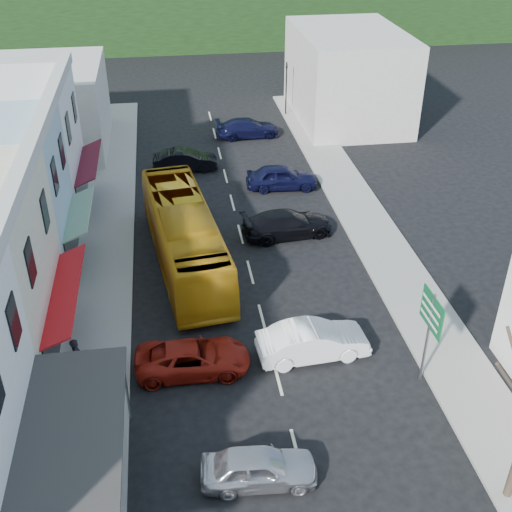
{
  "coord_description": "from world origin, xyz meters",
  "views": [
    {
      "loc": [
        -3.8,
        -19.5,
        18.13
      ],
      "look_at": [
        0.0,
        6.0,
        2.2
      ],
      "focal_mm": 45.0,
      "sensor_mm": 36.0,
      "label": 1
    }
  ],
  "objects": [
    {
      "name": "car_navy_mid",
      "position": [
        3.41,
        17.61,
        0.7
      ],
      "size": [
        4.51,
        2.1,
        1.4
      ],
      "primitive_type": "imported",
      "rotation": [
        0.0,
        0.0,
        1.5
      ],
      "color": "black",
      "rests_on": "ground"
    },
    {
      "name": "car_black_far",
      "position": [
        -2.61,
        21.4,
        0.7
      ],
      "size": [
        4.45,
        1.92,
        1.4
      ],
      "primitive_type": "imported",
      "rotation": [
        0.0,
        0.0,
        1.54
      ],
      "color": "black",
      "rests_on": "ground"
    },
    {
      "name": "sidewalk_left",
      "position": [
        -7.5,
        10.0,
        0.07
      ],
      "size": [
        3.0,
        52.0,
        0.15
      ],
      "primitive_type": "cube",
      "color": "gray",
      "rests_on": "ground"
    },
    {
      "name": "car_white",
      "position": [
        1.71,
        1.1,
        0.7
      ],
      "size": [
        4.52,
        2.11,
        1.4
      ],
      "primitive_type": "imported",
      "rotation": [
        0.0,
        0.0,
        1.64
      ],
      "color": "white",
      "rests_on": "ground"
    },
    {
      "name": "bus",
      "position": [
        -3.24,
        9.32,
        1.55
      ],
      "size": [
        3.9,
        11.82,
        3.1
      ],
      "primitive_type": "imported",
      "rotation": [
        0.0,
        0.0,
        0.12
      ],
      "color": "orange",
      "rests_on": "ground"
    },
    {
      "name": "ground",
      "position": [
        0.0,
        0.0,
        0.0
      ],
      "size": [
        120.0,
        120.0,
        0.0
      ],
      "primitive_type": "plane",
      "color": "black",
      "rests_on": "ground"
    },
    {
      "name": "traffic_signal",
      "position": [
        6.26,
        31.27,
        2.21
      ],
      "size": [
        0.47,
        0.9,
        4.41
      ],
      "primitive_type": null,
      "rotation": [
        0.0,
        0.0,
        3.13
      ],
      "color": "black",
      "rests_on": "ground"
    },
    {
      "name": "sidewalk_right",
      "position": [
        7.5,
        10.0,
        0.07
      ],
      "size": [
        3.0,
        52.0,
        0.15
      ],
      "primitive_type": "cube",
      "color": "gray",
      "rests_on": "ground"
    },
    {
      "name": "pedestrian_left",
      "position": [
        -8.01,
        1.17,
        1.0
      ],
      "size": [
        0.48,
        0.65,
        1.7
      ],
      "primitive_type": "imported",
      "rotation": [
        0.0,
        0.0,
        1.71
      ],
      "color": "black",
      "rests_on": "sidewalk_left"
    },
    {
      "name": "car_red",
      "position": [
        -3.39,
        0.92,
        0.7
      ],
      "size": [
        4.64,
        2.0,
        1.4
      ],
      "primitive_type": "imported",
      "rotation": [
        0.0,
        0.0,
        1.55
      ],
      "color": "maroon",
      "rests_on": "ground"
    },
    {
      "name": "car_navy_far",
      "position": [
        2.49,
        26.93,
        0.7
      ],
      "size": [
        4.61,
        2.12,
        1.4
      ],
      "primitive_type": "imported",
      "rotation": [
        0.0,
        0.0,
        1.63
      ],
      "color": "black",
      "rests_on": "ground"
    },
    {
      "name": "distant_block_left",
      "position": [
        -12.0,
        27.0,
        3.0
      ],
      "size": [
        8.0,
        10.0,
        6.0
      ],
      "primitive_type": "cube",
      "color": "#B7B2A8",
      "rests_on": "ground"
    },
    {
      "name": "distant_block_right",
      "position": [
        11.0,
        30.0,
        3.5
      ],
      "size": [
        8.0,
        12.0,
        7.0
      ],
      "primitive_type": "cube",
      "color": "#B7B2A8",
      "rests_on": "ground"
    },
    {
      "name": "car_black_near",
      "position": [
        2.6,
        11.47,
        0.7
      ],
      "size": [
        4.69,
        2.38,
        1.4
      ],
      "primitive_type": "imported",
      "rotation": [
        0.0,
        0.0,
        1.69
      ],
      "color": "black",
      "rests_on": "ground"
    },
    {
      "name": "direction_sign",
      "position": [
        5.8,
        -0.94,
        2.1
      ],
      "size": [
        0.3,
        1.9,
        4.2
      ],
      "primitive_type": null,
      "rotation": [
        0.0,
        0.0,
        0.02
      ],
      "color": "#0D5229",
      "rests_on": "ground"
    },
    {
      "name": "car_silver",
      "position": [
        -1.54,
        -5.02,
        0.7
      ],
      "size": [
        4.52,
        2.11,
        1.4
      ],
      "primitive_type": "imported",
      "rotation": [
        0.0,
        0.0,
        1.5
      ],
      "color": "silver",
      "rests_on": "ground"
    }
  ]
}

